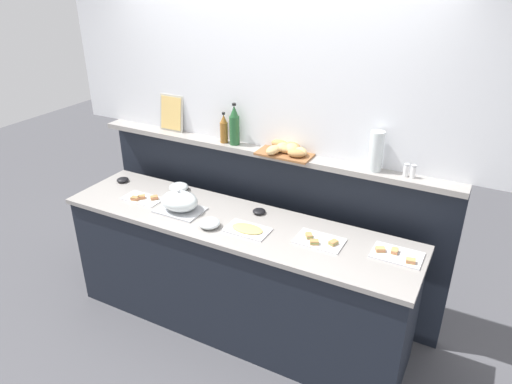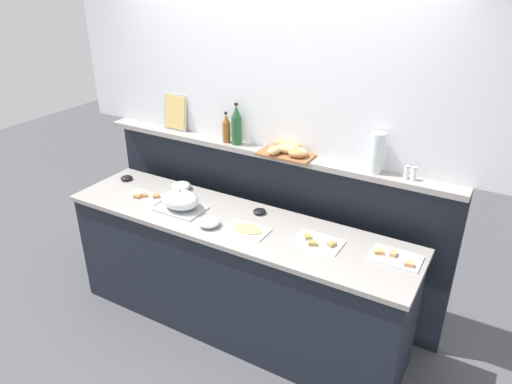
% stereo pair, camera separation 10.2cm
% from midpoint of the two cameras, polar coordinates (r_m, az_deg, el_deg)
% --- Properties ---
extents(ground_plane, '(12.00, 12.00, 0.00)m').
position_cam_midpoint_polar(ground_plane, '(4.31, 2.61, -10.86)').
color(ground_plane, '#4C4C51').
extents(buffet_counter, '(2.62, 0.64, 0.94)m').
position_cam_midpoint_polar(buffet_counter, '(3.61, -1.72, -9.87)').
color(buffet_counter, black).
rests_on(buffet_counter, ground_plane).
extents(back_ledge_unit, '(2.88, 0.22, 1.33)m').
position_cam_midpoint_polar(back_ledge_unit, '(3.85, 2.12, -3.33)').
color(back_ledge_unit, black).
rests_on(back_ledge_unit, ground_plane).
extents(upper_wall_panel, '(3.48, 0.08, 1.27)m').
position_cam_midpoint_polar(upper_wall_panel, '(3.44, 2.67, 15.59)').
color(upper_wall_panel, white).
rests_on(upper_wall_panel, back_ledge_unit).
extents(sandwich_platter_rear, '(0.30, 0.16, 0.04)m').
position_cam_midpoint_polar(sandwich_platter_rear, '(3.75, -12.38, -0.56)').
color(sandwich_platter_rear, white).
rests_on(sandwich_platter_rear, buffet_counter).
extents(sandwich_platter_front, '(0.31, 0.20, 0.04)m').
position_cam_midpoint_polar(sandwich_platter_front, '(3.13, 8.35, -5.93)').
color(sandwich_platter_front, white).
rests_on(sandwich_platter_front, buffet_counter).
extents(sandwich_platter_side, '(0.31, 0.20, 0.04)m').
position_cam_midpoint_polar(sandwich_platter_side, '(3.08, 17.25, -7.50)').
color(sandwich_platter_side, silver).
rests_on(sandwich_platter_side, buffet_counter).
extents(cold_cuts_platter, '(0.30, 0.18, 0.02)m').
position_cam_midpoint_polar(cold_cuts_platter, '(3.23, -0.24, -4.48)').
color(cold_cuts_platter, silver).
rests_on(cold_cuts_platter, buffet_counter).
extents(serving_cloche, '(0.34, 0.24, 0.17)m').
position_cam_midpoint_polar(serving_cloche, '(3.50, -8.21, -1.03)').
color(serving_cloche, '#B7BABF').
rests_on(serving_cloche, buffet_counter).
extents(glass_bowl_large, '(0.15, 0.15, 0.06)m').
position_cam_midpoint_polar(glass_bowl_large, '(3.83, -8.20, 0.68)').
color(glass_bowl_large, silver).
rests_on(glass_bowl_large, buffet_counter).
extents(glass_bowl_medium, '(0.15, 0.15, 0.06)m').
position_cam_midpoint_polar(glass_bowl_medium, '(3.29, -4.76, -3.68)').
color(glass_bowl_medium, silver).
rests_on(glass_bowl_medium, buffet_counter).
extents(condiment_bowl_teal, '(0.10, 0.10, 0.03)m').
position_cam_midpoint_polar(condiment_bowl_teal, '(4.10, -14.55, 1.64)').
color(condiment_bowl_teal, black).
rests_on(condiment_bowl_teal, buffet_counter).
extents(condiment_bowl_cream, '(0.09, 0.09, 0.03)m').
position_cam_midpoint_polar(condiment_bowl_cream, '(3.44, 1.27, -2.34)').
color(condiment_bowl_cream, black).
rests_on(condiment_bowl_cream, buffet_counter).
extents(wine_bottle_green, '(0.08, 0.08, 0.32)m').
position_cam_midpoint_polar(wine_bottle_green, '(3.58, -1.52, 7.92)').
color(wine_bottle_green, '#23562D').
rests_on(wine_bottle_green, back_ledge_unit).
extents(vinegar_bottle_amber, '(0.06, 0.06, 0.24)m').
position_cam_midpoint_polar(vinegar_bottle_amber, '(3.63, -2.78, 7.56)').
color(vinegar_bottle_amber, '#8E5B23').
rests_on(vinegar_bottle_amber, back_ledge_unit).
extents(salt_shaker, '(0.03, 0.03, 0.09)m').
position_cam_midpoint_polar(salt_shaker, '(3.19, 18.47, 2.25)').
color(salt_shaker, white).
rests_on(salt_shaker, back_ledge_unit).
extents(pepper_shaker, '(0.03, 0.03, 0.09)m').
position_cam_midpoint_polar(pepper_shaker, '(3.18, 19.23, 2.08)').
color(pepper_shaker, white).
rests_on(pepper_shaker, back_ledge_unit).
extents(bread_basket, '(0.40, 0.28, 0.08)m').
position_cam_midpoint_polar(bread_basket, '(3.42, 4.76, 5.06)').
color(bread_basket, brown).
rests_on(bread_basket, back_ledge_unit).
extents(framed_picture, '(0.22, 0.05, 0.29)m').
position_cam_midpoint_polar(framed_picture, '(3.95, -8.91, 9.41)').
color(framed_picture, '#B2AD9E').
rests_on(framed_picture, back_ledge_unit).
extents(water_carafe, '(0.09, 0.09, 0.27)m').
position_cam_midpoint_polar(water_carafe, '(3.19, 15.14, 4.54)').
color(water_carafe, silver).
rests_on(water_carafe, back_ledge_unit).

